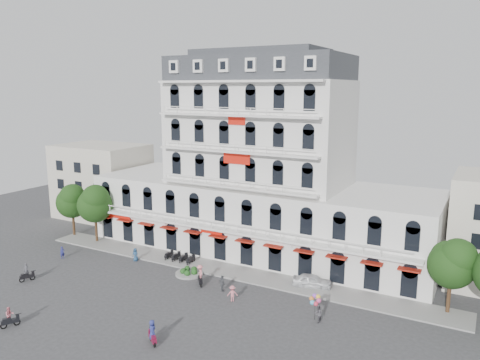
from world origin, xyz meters
name	(u,v)px	position (x,y,z in m)	size (l,w,h in m)	color
ground	(180,301)	(0.00, 0.00, 0.00)	(120.00, 120.00, 0.00)	#38383A
sidewalk	(225,270)	(0.00, 9.00, 0.08)	(53.00, 4.00, 0.16)	gray
main_building	(259,175)	(0.00, 18.00, 9.96)	(45.00, 15.00, 25.80)	silver
flank_building_west	(102,181)	(-30.00, 20.00, 6.00)	(14.00, 10.00, 12.00)	beige
traffic_island	(189,272)	(-3.00, 6.00, 0.26)	(3.20, 3.20, 1.60)	gray
parked_scooter_row	(180,262)	(-6.35, 8.80, 0.00)	(4.40, 1.80, 1.10)	black
tree_west_outer	(72,200)	(-25.95, 9.98, 5.35)	(4.50, 4.48, 7.76)	#382314
tree_west_inner	(95,202)	(-20.95, 9.48, 5.68)	(4.76, 4.76, 8.25)	#382314
tree_east_inner	(453,262)	(24.05, 9.98, 5.21)	(4.40, 4.37, 7.57)	#382314
parked_car	(312,281)	(10.60, 9.50, 0.72)	(1.69, 4.21, 1.43)	silver
rider_west	(27,273)	(-17.76, -4.15, 0.93)	(0.98, 1.58, 2.09)	black
rider_southwest	(10,317)	(-10.22, -11.63, 0.96)	(0.99, 1.57, 1.94)	black
rider_east	(152,332)	(2.81, -7.75, 1.08)	(1.45, 1.17, 2.16)	maroon
rider_center	(200,274)	(-0.27, 4.15, 1.25)	(1.32, 1.37, 2.34)	black
pedestrian_left	(135,255)	(-11.36, 6.42, 0.82)	(0.80, 0.52, 1.63)	navy
pedestrian_mid	(222,283)	(2.65, 3.95, 0.88)	(1.04, 0.43, 1.77)	#595B60
pedestrian_right	(232,293)	(4.73, 2.44, 0.82)	(1.06, 0.61, 1.65)	#E17783
pedestrian_far	(62,253)	(-20.00, 2.68, 0.78)	(0.57, 0.37, 1.55)	navy
balloon_vendor	(317,309)	(13.58, 2.52, 1.26)	(1.32, 1.26, 2.45)	#55525A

